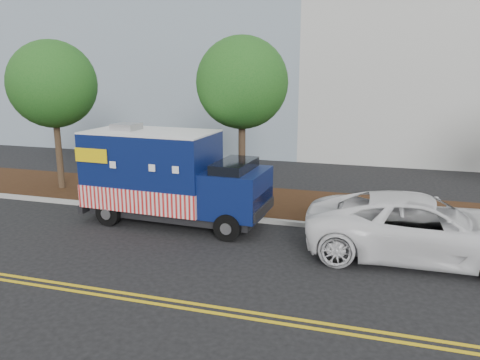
% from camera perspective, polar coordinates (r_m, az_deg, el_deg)
% --- Properties ---
extents(ground, '(120.00, 120.00, 0.00)m').
position_cam_1_polar(ground, '(15.46, -8.35, -5.82)').
color(ground, black).
rests_on(ground, ground).
extents(curb, '(120.00, 0.18, 0.15)m').
position_cam_1_polar(curb, '(16.65, -6.33, -4.06)').
color(curb, '#9E9E99').
rests_on(curb, ground).
extents(mulch_strip, '(120.00, 4.00, 0.15)m').
position_cam_1_polar(mulch_strip, '(18.52, -3.80, -2.18)').
color(mulch_strip, black).
rests_on(mulch_strip, ground).
extents(centerline_near, '(120.00, 0.10, 0.01)m').
position_cam_1_polar(centerline_near, '(11.90, -17.61, -12.45)').
color(centerline_near, gold).
rests_on(centerline_near, ground).
extents(centerline_far, '(120.00, 0.10, 0.01)m').
position_cam_1_polar(centerline_far, '(11.72, -18.31, -12.92)').
color(centerline_far, gold).
rests_on(centerline_far, ground).
extents(tree_a, '(3.50, 3.50, 6.18)m').
position_cam_1_polar(tree_a, '(20.56, -21.87, 10.75)').
color(tree_a, '#38281C').
rests_on(tree_a, ground).
extents(tree_b, '(3.31, 3.31, 6.22)m').
position_cam_1_polar(tree_b, '(17.05, 0.25, 11.72)').
color(tree_b, '#38281C').
rests_on(tree_b, ground).
extents(sign_post, '(0.06, 0.06, 2.40)m').
position_cam_1_polar(sign_post, '(18.29, -17.21, 0.66)').
color(sign_post, '#473828').
rests_on(sign_post, ground).
extents(food_truck, '(6.32, 2.65, 3.27)m').
position_cam_1_polar(food_truck, '(15.75, -8.91, 0.13)').
color(food_truck, black).
rests_on(food_truck, ground).
extents(white_car, '(6.27, 3.02, 1.72)m').
position_cam_1_polar(white_car, '(13.68, 21.26, -5.43)').
color(white_car, white).
rests_on(white_car, ground).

